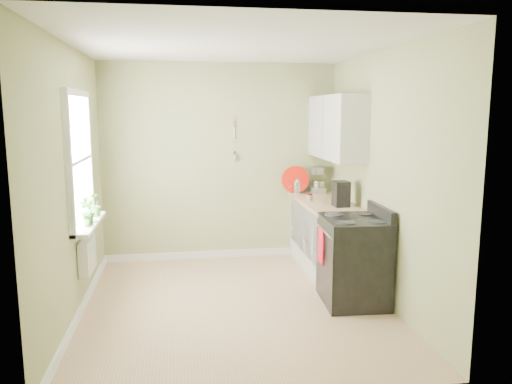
{
  "coord_description": "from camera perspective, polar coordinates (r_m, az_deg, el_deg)",
  "views": [
    {
      "loc": [
        -0.56,
        -5.04,
        2.06
      ],
      "look_at": [
        0.31,
        0.55,
        1.13
      ],
      "focal_mm": 35.0,
      "sensor_mm": 36.0,
      "label": 1
    }
  ],
  "objects": [
    {
      "name": "plant_a",
      "position": [
        5.3,
        -18.89,
        -2.21
      ],
      "size": [
        0.19,
        0.16,
        0.3
      ],
      "primitive_type": "imported",
      "rotation": [
        0.0,
        0.0,
        0.43
      ],
      "color": "#39662B",
      "rests_on": "window_sill"
    },
    {
      "name": "countertop",
      "position": [
        6.43,
        8.05,
        -1.28
      ],
      "size": [
        0.64,
        1.6,
        0.04
      ],
      "primitive_type": "cube",
      "color": "tan",
      "rests_on": "base_cabinets"
    },
    {
      "name": "wall_utensils",
      "position": [
        6.88,
        -2.48,
        5.17
      ],
      "size": [
        0.02,
        0.14,
        0.58
      ],
      "color": "tan",
      "rests_on": "wall_back"
    },
    {
      "name": "base_cabinets",
      "position": [
        6.53,
        8.05,
        -5.21
      ],
      "size": [
        0.6,
        1.6,
        0.87
      ],
      "primitive_type": "cube",
      "color": "white",
      "rests_on": "floor"
    },
    {
      "name": "red_tray",
      "position": [
        7.02,
        4.52,
        1.43
      ],
      "size": [
        0.39,
        0.17,
        0.38
      ],
      "primitive_type": "cylinder",
      "rotation": [
        1.45,
        0.0,
        -0.29
      ],
      "color": "#9D0F05",
      "rests_on": "countertop"
    },
    {
      "name": "plant_c",
      "position": [
        5.8,
        -18.02,
        -1.34
      ],
      "size": [
        0.21,
        0.21,
        0.27
      ],
      "primitive_type": "imported",
      "rotation": [
        0.0,
        0.0,
        4.2
      ],
      "color": "#39662B",
      "rests_on": "window_sill"
    },
    {
      "name": "stove",
      "position": [
        5.52,
        11.11,
        -7.61
      ],
      "size": [
        0.71,
        0.8,
        1.05
      ],
      "color": "black",
      "rests_on": "floor"
    },
    {
      "name": "radiator",
      "position": [
        5.59,
        -18.71,
        -6.88
      ],
      "size": [
        0.12,
        0.5,
        0.35
      ],
      "primitive_type": "cube",
      "color": "white",
      "rests_on": "wall_left"
    },
    {
      "name": "plant_b",
      "position": [
        5.38,
        -18.74,
        -2.04
      ],
      "size": [
        0.2,
        0.21,
        0.3
      ],
      "primitive_type": "imported",
      "rotation": [
        0.0,
        0.0,
        2.16
      ],
      "color": "#39662B",
      "rests_on": "window_sill"
    },
    {
      "name": "upper_cabinets",
      "position": [
        6.46,
        9.15,
        7.32
      ],
      "size": [
        0.35,
        1.4,
        0.8
      ],
      "primitive_type": "cube",
      "color": "white",
      "rests_on": "wall_right"
    },
    {
      "name": "kettle",
      "position": [
        7.04,
        4.7,
        0.69
      ],
      "size": [
        0.2,
        0.12,
        0.2
      ],
      "color": "silver",
      "rests_on": "countertop"
    },
    {
      "name": "ceiling",
      "position": [
        5.12,
        -2.59,
        16.58
      ],
      "size": [
        3.2,
        3.6,
        0.02
      ],
      "primitive_type": "cube",
      "color": "white",
      "rests_on": "wall_back"
    },
    {
      "name": "jar",
      "position": [
        6.48,
        6.14,
        -0.59
      ],
      "size": [
        0.08,
        0.08,
        0.08
      ],
      "color": "#AF9F8C",
      "rests_on": "countertop"
    },
    {
      "name": "floor",
      "position": [
        5.48,
        -2.38,
        -12.9
      ],
      "size": [
        3.2,
        3.6,
        0.02
      ],
      "primitive_type": "cube",
      "color": "tan",
      "rests_on": "ground"
    },
    {
      "name": "stand_mixer",
      "position": [
        7.12,
        6.97,
        1.35
      ],
      "size": [
        0.24,
        0.36,
        0.41
      ],
      "color": "#B2B2B7",
      "rests_on": "countertop"
    },
    {
      "name": "window",
      "position": [
        5.47,
        -19.62,
        3.4
      ],
      "size": [
        0.06,
        1.14,
        1.44
      ],
      "color": "white",
      "rests_on": "wall_left"
    },
    {
      "name": "window_sill",
      "position": [
        5.56,
        -18.5,
        -3.46
      ],
      "size": [
        0.18,
        1.14,
        0.04
      ],
      "primitive_type": "cube",
      "color": "white",
      "rests_on": "wall_left"
    },
    {
      "name": "coffee_maker",
      "position": [
        6.12,
        9.68,
        -0.28
      ],
      "size": [
        0.18,
        0.2,
        0.31
      ],
      "color": "black",
      "rests_on": "countertop"
    },
    {
      "name": "wall_left",
      "position": [
        5.2,
        -20.4,
        0.86
      ],
      "size": [
        0.02,
        3.6,
        2.7
      ],
      "primitive_type": "cube",
      "color": "tan",
      "rests_on": "floor"
    },
    {
      "name": "wall_right",
      "position": [
        5.54,
        14.33,
        1.63
      ],
      "size": [
        0.02,
        3.6,
        2.7
      ],
      "primitive_type": "cube",
      "color": "tan",
      "rests_on": "floor"
    },
    {
      "name": "wall_back",
      "position": [
        6.91,
        -4.14,
        3.38
      ],
      "size": [
        3.2,
        0.02,
        2.7
      ],
      "primitive_type": "cube",
      "color": "tan",
      "rests_on": "floor"
    }
  ]
}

